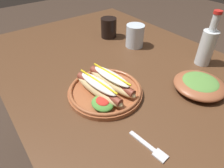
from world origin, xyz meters
TOP-DOWN VIEW (x-y plane):
  - ground_plane at (0.00, 0.00)m, footprint 8.00×8.00m
  - dining_table at (0.00, 0.00)m, footprint 1.41×0.92m
  - hot_dog_plate at (0.06, -0.16)m, footprint 0.26×0.26m
  - fork at (0.31, -0.19)m, footprint 0.12×0.03m
  - soda_cup at (-0.31, 0.14)m, footprint 0.08×0.08m
  - water_cup at (-0.15, 0.17)m, footprint 0.09×0.09m
  - glass_bottle at (0.15, 0.30)m, footprint 0.06×0.06m
  - side_bowl at (0.25, 0.12)m, footprint 0.18×0.18m

SIDE VIEW (x-z plane):
  - ground_plane at x=0.00m, z-range 0.00..0.00m
  - dining_table at x=0.00m, z-range 0.28..1.02m
  - fork at x=0.31m, z-range 0.74..0.74m
  - side_bowl at x=0.25m, z-range 0.74..0.79m
  - hot_dog_plate at x=0.06m, z-range 0.73..0.80m
  - soda_cup at x=-0.31m, z-range 0.74..0.84m
  - water_cup at x=-0.15m, z-range 0.74..0.85m
  - glass_bottle at x=0.15m, z-range 0.71..0.94m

